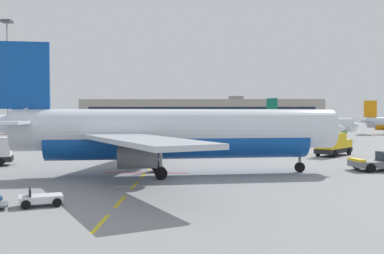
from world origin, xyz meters
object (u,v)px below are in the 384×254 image
at_px(pushback_tug, 384,162).
at_px(airliner_foreground, 174,133).
at_px(apron_light_mast_near, 7,66).
at_px(catering_truck, 333,144).
at_px(airliner_far_center, 306,125).

bearing_deg(pushback_tug, airliner_foreground, -170.71).
xyz_separation_m(pushback_tug, apron_light_mast_near, (-54.55, 37.68, 13.62)).
distance_m(airliner_foreground, catering_truck, 28.13).
xyz_separation_m(pushback_tug, catering_truck, (-0.50, 15.51, 0.74)).
xyz_separation_m(airliner_far_center, catering_truck, (-6.25, -41.38, -1.42)).
height_order(pushback_tug, catering_truck, catering_truck).
relative_size(pushback_tug, catering_truck, 0.92).
bearing_deg(airliner_foreground, pushback_tug, 9.29).
distance_m(pushback_tug, apron_light_mast_near, 67.68).
height_order(airliner_foreground, catering_truck, airliner_foreground).
xyz_separation_m(catering_truck, apron_light_mast_near, (-54.05, 22.17, 12.87)).
height_order(airliner_far_center, apron_light_mast_near, apron_light_mast_near).
distance_m(pushback_tug, airliner_far_center, 57.22).
xyz_separation_m(airliner_far_center, apron_light_mast_near, (-60.30, -19.20, 11.46)).
distance_m(airliner_far_center, catering_truck, 41.87).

